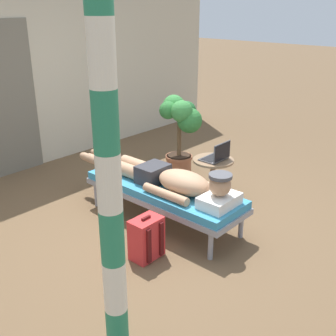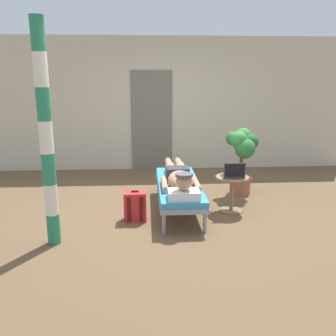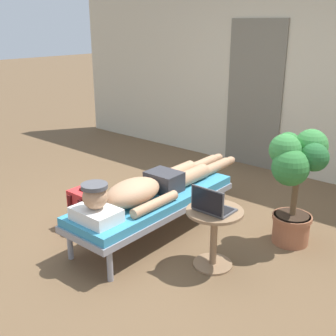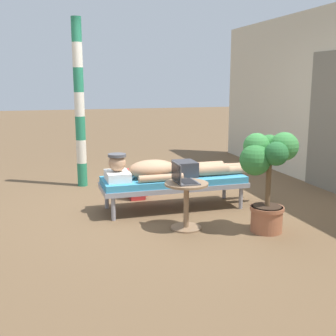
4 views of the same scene
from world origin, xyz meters
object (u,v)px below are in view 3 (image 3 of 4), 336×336
lounge_chair (154,202)px  side_table (214,228)px  person_reclining (150,187)px  laptop (212,205)px  backpack (85,210)px  potted_plant (296,174)px

lounge_chair → side_table: size_ratio=3.52×
person_reclining → laptop: (0.76, -0.10, 0.06)m
lounge_chair → person_reclining: (-0.00, -0.05, 0.17)m
side_table → person_reclining: bearing=176.6°
lounge_chair → laptop: 0.81m
side_table → laptop: size_ratio=1.69×
lounge_chair → person_reclining: bearing=-90.0°
side_table → backpack: (-1.39, -0.26, -0.16)m
backpack → potted_plant: bearing=31.0°
potted_plant → lounge_chair: bearing=-148.0°
side_table → potted_plant: size_ratio=0.48×
lounge_chair → person_reclining: person_reclining is taller
backpack → lounge_chair: bearing=29.3°
person_reclining → potted_plant: 1.34m
person_reclining → side_table: (0.76, -0.05, -0.16)m
potted_plant → laptop: bearing=-112.0°
backpack → side_table: bearing=10.5°
person_reclining → backpack: person_reclining is taller
side_table → laptop: laptop is taller
person_reclining → side_table: size_ratio=4.15×
person_reclining → side_table: 0.78m
backpack → person_reclining: bearing=25.8°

